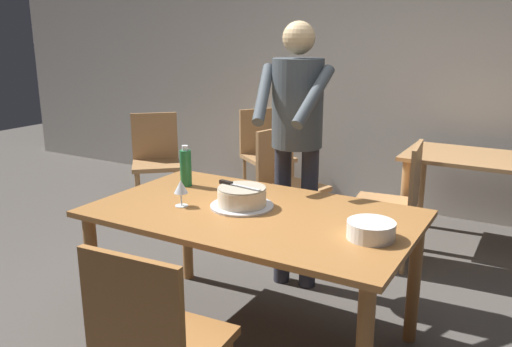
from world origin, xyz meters
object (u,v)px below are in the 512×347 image
(main_dining_table, at_px, (253,228))
(person_cutting_cake, at_px, (297,127))
(cake_on_platter, at_px, (242,198))
(background_chair_3, at_px, (395,199))
(plate_stack, at_px, (371,230))
(background_table, at_px, (471,176))
(background_chair_0, at_px, (265,150))
(water_bottle, at_px, (186,167))
(background_chair_2, at_px, (287,180))
(cake_knife, at_px, (231,184))
(chair_near_side, at_px, (156,341))
(background_chair_1, at_px, (156,157))
(wine_glass_near, at_px, (181,188))

(main_dining_table, distance_m, person_cutting_cake, 0.83)
(cake_on_platter, height_order, person_cutting_cake, person_cutting_cake)
(background_chair_3, bearing_deg, plate_stack, -79.43)
(background_table, distance_m, background_chair_0, 2.04)
(water_bottle, distance_m, background_chair_2, 1.29)
(background_chair_3, bearing_deg, background_chair_0, 149.84)
(main_dining_table, bearing_deg, water_bottle, 161.11)
(cake_knife, distance_m, background_table, 2.18)
(water_bottle, xyz_separation_m, background_chair_0, (-0.62, 2.11, -0.37))
(chair_near_side, height_order, background_table, chair_near_side)
(main_dining_table, bearing_deg, background_table, 67.90)
(main_dining_table, height_order, background_chair_3, background_chair_3)
(main_dining_table, xyz_separation_m, chair_near_side, (0.07, -0.87, -0.16))
(person_cutting_cake, distance_m, background_chair_0, 2.04)
(background_table, distance_m, background_chair_3, 0.73)
(background_table, bearing_deg, water_bottle, -127.99)
(person_cutting_cake, bearing_deg, background_chair_3, 55.11)
(background_chair_1, bearing_deg, plate_stack, -31.05)
(main_dining_table, bearing_deg, wine_glass_near, -161.66)
(main_dining_table, relative_size, plate_stack, 7.62)
(plate_stack, bearing_deg, wine_glass_near, -176.29)
(plate_stack, relative_size, background_table, 0.22)
(main_dining_table, bearing_deg, person_cutting_cake, 97.39)
(person_cutting_cake, bearing_deg, main_dining_table, -82.61)
(wine_glass_near, distance_m, background_table, 2.42)
(cake_on_platter, height_order, cake_knife, cake_knife)
(wine_glass_near, height_order, background_chair_3, background_chair_3)
(background_chair_2, bearing_deg, water_bottle, -93.08)
(main_dining_table, relative_size, water_bottle, 6.71)
(main_dining_table, relative_size, chair_near_side, 1.86)
(background_chair_3, bearing_deg, chair_near_side, -97.91)
(background_chair_2, bearing_deg, background_chair_0, 128.33)
(plate_stack, distance_m, background_chair_0, 3.02)
(chair_near_side, relative_size, background_chair_1, 1.00)
(wine_glass_near, distance_m, background_chair_1, 2.33)
(wine_glass_near, xyz_separation_m, person_cutting_cake, (0.28, 0.83, 0.22))
(cake_on_platter, distance_m, wine_glass_near, 0.33)
(water_bottle, height_order, background_chair_0, water_bottle)
(background_chair_0, bearing_deg, chair_near_side, -68.12)
(background_table, relative_size, background_chair_0, 1.11)
(cake_on_platter, xyz_separation_m, wine_glass_near, (-0.29, -0.15, 0.05))
(background_chair_2, bearing_deg, chair_near_side, -75.70)
(person_cutting_cake, distance_m, chair_near_side, 1.69)
(background_table, bearing_deg, plate_stack, -94.21)
(background_chair_1, bearing_deg, background_chair_2, -3.46)
(plate_stack, bearing_deg, background_chair_0, 128.17)
(water_bottle, distance_m, background_chair_0, 2.23)
(plate_stack, distance_m, water_bottle, 1.27)
(background_table, height_order, background_chair_0, background_chair_0)
(cake_on_platter, bearing_deg, cake_knife, 172.47)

